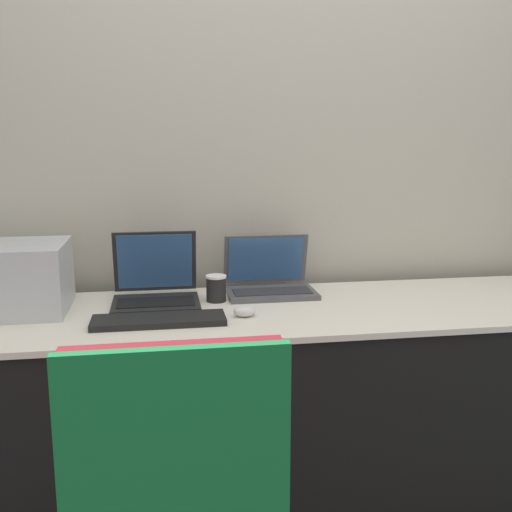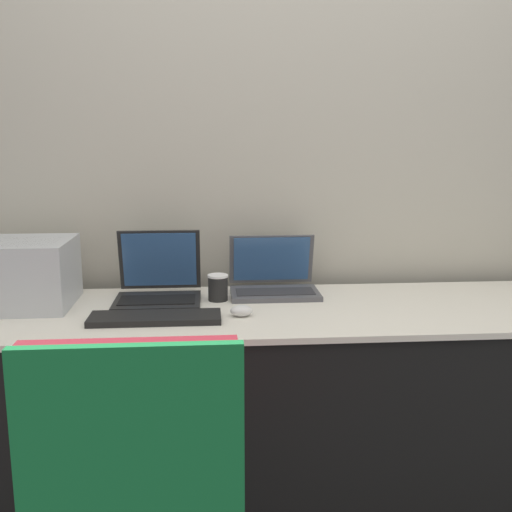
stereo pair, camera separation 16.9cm
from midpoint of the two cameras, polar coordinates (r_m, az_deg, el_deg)
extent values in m
cube|color=#B7B2A3|center=(2.46, 4.80, 10.67)|extent=(8.00, 0.05, 2.60)
cube|color=black|center=(2.25, 6.23, -14.22)|extent=(2.46, 0.64, 0.72)
cube|color=silver|center=(2.12, 6.44, -5.18)|extent=(2.48, 0.66, 0.02)
cube|color=#B2B7BC|center=(2.23, -19.93, -1.60)|extent=(0.39, 0.32, 0.23)
cube|color=black|center=(2.18, -20.31, 0.68)|extent=(0.31, 0.25, 0.04)
cube|color=black|center=(2.16, -7.15, -4.37)|extent=(0.30, 0.24, 0.02)
cube|color=black|center=(2.14, -7.17, -4.18)|extent=(0.27, 0.13, 0.00)
cube|color=black|center=(2.27, -7.06, -0.38)|extent=(0.30, 0.06, 0.23)
cube|color=#2D5184|center=(2.26, -7.06, -0.37)|extent=(0.27, 0.05, 0.21)
cube|color=#4C4C51|center=(2.26, 3.96, -3.61)|extent=(0.33, 0.20, 0.02)
cube|color=#2D2D30|center=(2.24, 4.00, -3.42)|extent=(0.29, 0.11, 0.00)
cube|color=#4C4C51|center=(2.36, 3.53, -0.31)|extent=(0.33, 0.06, 0.20)
cube|color=#2D5184|center=(2.35, 3.55, -0.30)|extent=(0.30, 0.05, 0.18)
cube|color=black|center=(1.96, -7.13, -5.89)|extent=(0.43, 0.14, 0.02)
cylinder|color=black|center=(2.18, -1.43, -3.15)|extent=(0.07, 0.07, 0.09)
cylinder|color=white|center=(2.17, -1.43, -1.92)|extent=(0.08, 0.08, 0.01)
ellipsoid|color=silver|center=(1.99, 1.03, -5.27)|extent=(0.08, 0.05, 0.04)
cube|color=maroon|center=(1.21, -7.52, -19.15)|extent=(0.40, 0.03, 0.49)
cube|color=#146633|center=(1.20, -7.55, -20.82)|extent=(0.42, 0.02, 0.54)
camera|label=1|loc=(0.08, -87.67, 0.45)|focal=42.00mm
camera|label=2|loc=(0.08, 92.33, -0.45)|focal=42.00mm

